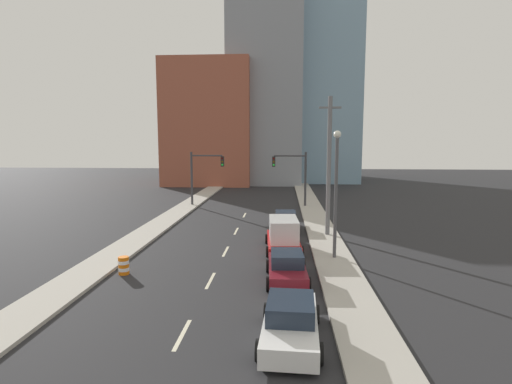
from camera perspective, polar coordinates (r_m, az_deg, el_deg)
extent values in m
cube|color=#ADA89E|center=(51.87, -7.71, -0.57)|extent=(2.34, 90.95, 0.17)
cube|color=#ADA89E|center=(50.92, 7.24, -0.70)|extent=(2.34, 90.95, 0.17)
cube|color=beige|center=(15.76, -10.48, -19.38)|extent=(0.16, 2.40, 0.01)
cube|color=beige|center=(20.93, -6.53, -12.45)|extent=(0.16, 2.40, 0.01)
cube|color=beige|center=(26.07, -4.36, -8.45)|extent=(0.16, 2.40, 0.01)
cube|color=beige|center=(31.74, -2.85, -5.60)|extent=(0.16, 2.40, 0.01)
cube|color=beige|center=(38.51, -1.65, -3.32)|extent=(0.16, 2.40, 0.01)
cube|color=#9E513D|center=(69.77, -6.30, 9.55)|extent=(14.00, 16.00, 19.91)
cube|color=gray|center=(73.23, 1.48, 14.05)|extent=(12.00, 20.00, 31.55)
cube|color=#7A9EB7|center=(77.83, 8.91, 15.87)|extent=(13.00, 20.00, 37.78)
cylinder|color=#38383D|center=(44.21, -9.17, 1.83)|extent=(0.24, 0.24, 5.94)
cylinder|color=#38383D|center=(43.70, -7.05, 5.18)|extent=(3.41, 0.16, 0.16)
cube|color=black|center=(43.44, -4.82, 4.37)|extent=(0.34, 0.32, 1.10)
cylinder|color=#4C0C0C|center=(43.25, -4.85, 4.81)|extent=(0.22, 0.04, 0.22)
cylinder|color=#593F0C|center=(43.27, -4.85, 4.36)|extent=(0.22, 0.04, 0.22)
cylinder|color=#26E53F|center=(43.29, -4.85, 3.91)|extent=(0.22, 0.04, 0.22)
cylinder|color=#38383D|center=(43.16, 7.07, 1.74)|extent=(0.24, 0.24, 5.94)
cylinder|color=#38383D|center=(42.93, 4.84, 5.18)|extent=(3.41, 0.16, 0.16)
cube|color=black|center=(42.96, 2.55, 4.36)|extent=(0.34, 0.32, 1.10)
cylinder|color=#4C0C0C|center=(42.77, 2.55, 4.80)|extent=(0.22, 0.04, 0.22)
cylinder|color=#593F0C|center=(42.79, 2.55, 4.34)|extent=(0.22, 0.04, 0.22)
cylinder|color=#26E53F|center=(42.81, 2.54, 3.89)|extent=(0.22, 0.04, 0.22)
cylinder|color=slate|center=(29.68, 10.36, 3.42)|extent=(0.32, 0.32, 10.26)
cube|color=slate|center=(29.72, 10.56, 11.77)|extent=(1.60, 0.14, 0.14)
cylinder|color=orange|center=(22.84, -18.34, -10.85)|extent=(0.56, 0.56, 0.19)
cylinder|color=white|center=(22.78, -18.36, -10.39)|extent=(0.56, 0.56, 0.19)
cylinder|color=orange|center=(22.73, -18.38, -9.93)|extent=(0.56, 0.56, 0.19)
cylinder|color=white|center=(22.67, -18.40, -9.48)|extent=(0.56, 0.56, 0.19)
cylinder|color=orange|center=(22.62, -18.41, -9.01)|extent=(0.56, 0.56, 0.19)
cylinder|color=#4C4C51|center=(23.87, 11.32, -1.17)|extent=(0.20, 0.20, 7.23)
sphere|color=white|center=(23.63, 11.55, 8.07)|extent=(0.44, 0.44, 0.44)
cube|color=silver|center=(14.97, 4.95, -18.49)|extent=(2.08, 4.82, 0.68)
cube|color=#1E2838|center=(14.70, 4.98, -16.17)|extent=(1.74, 2.21, 0.64)
cylinder|color=black|center=(16.43, 1.57, -16.74)|extent=(0.25, 0.73, 0.72)
cylinder|color=black|center=(16.39, 8.61, -16.88)|extent=(0.25, 0.73, 0.72)
cylinder|color=black|center=(13.81, 0.45, -21.67)|extent=(0.25, 0.73, 0.72)
cylinder|color=black|center=(13.77, 9.09, -21.86)|extent=(0.25, 0.73, 0.72)
cube|color=maroon|center=(20.62, 4.43, -11.18)|extent=(1.99, 4.52, 0.68)
cube|color=#1E2838|center=(20.42, 4.45, -9.42)|extent=(1.67, 2.07, 0.63)
cylinder|color=black|center=(21.96, 1.75, -10.49)|extent=(0.25, 0.72, 0.71)
cylinder|color=black|center=(22.05, 6.72, -10.47)|extent=(0.25, 0.72, 0.71)
cylinder|color=black|center=(19.34, 1.79, -12.98)|extent=(0.25, 0.72, 0.71)
cylinder|color=black|center=(19.45, 7.48, -12.93)|extent=(0.25, 0.72, 0.71)
cube|color=red|center=(26.33, 3.90, -7.25)|extent=(2.31, 5.35, 0.56)
cube|color=silver|center=(25.85, 3.95, -5.30)|extent=(1.95, 3.35, 1.39)
cylinder|color=black|center=(27.90, 1.56, -6.69)|extent=(0.26, 0.68, 0.66)
cylinder|color=black|center=(28.01, 5.84, -6.67)|extent=(0.26, 0.68, 0.66)
cylinder|color=black|center=(24.75, 1.69, -8.50)|extent=(0.26, 0.68, 0.66)
cylinder|color=black|center=(24.88, 6.53, -8.46)|extent=(0.26, 0.68, 0.66)
cube|color=brown|center=(31.93, 4.22, -4.57)|extent=(1.88, 4.33, 0.73)
cube|color=#1E2838|center=(31.79, 4.23, -3.36)|extent=(1.62, 1.96, 0.65)
cylinder|color=black|center=(33.27, 2.55, -4.47)|extent=(0.23, 0.61, 0.61)
cylinder|color=black|center=(33.31, 5.79, -4.49)|extent=(0.23, 0.61, 0.61)
cylinder|color=black|center=(30.66, 2.52, -5.48)|extent=(0.23, 0.61, 0.61)
cylinder|color=black|center=(30.71, 6.03, -5.49)|extent=(0.23, 0.61, 0.61)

